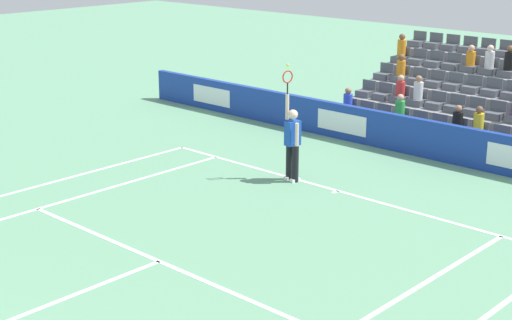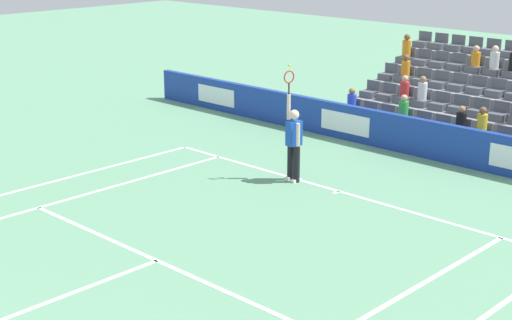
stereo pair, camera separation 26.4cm
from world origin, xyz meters
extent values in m
cube|color=white|center=(0.00, -11.89, 0.00)|extent=(10.97, 0.10, 0.01)
cube|color=white|center=(0.00, -6.40, 0.00)|extent=(8.23, 0.10, 0.01)
cube|color=white|center=(4.12, -5.95, 0.00)|extent=(0.10, 11.89, 0.01)
cube|color=white|center=(0.00, -11.79, 0.00)|extent=(0.10, 0.20, 0.01)
cube|color=#193899|center=(0.00, -15.72, 0.52)|extent=(21.70, 0.20, 1.03)
cube|color=white|center=(2.71, -15.61, 0.52)|extent=(1.74, 0.01, 0.58)
cube|color=white|center=(8.14, -15.61, 0.52)|extent=(1.74, 0.01, 0.58)
cylinder|color=black|center=(1.19, -11.73, 0.45)|extent=(0.16, 0.16, 0.90)
cylinder|color=black|center=(1.42, -11.78, 0.45)|extent=(0.16, 0.16, 0.90)
cube|color=white|center=(1.19, -11.73, 0.04)|extent=(0.17, 0.28, 0.08)
cube|color=white|center=(1.42, -11.78, 0.04)|extent=(0.17, 0.28, 0.08)
cube|color=#1947B2|center=(1.31, -11.75, 1.20)|extent=(0.28, 0.39, 0.60)
sphere|color=beige|center=(1.31, -11.75, 1.66)|extent=(0.24, 0.24, 0.24)
cylinder|color=beige|center=(1.52, -11.79, 1.81)|extent=(0.09, 0.09, 0.62)
cylinder|color=beige|center=(1.10, -11.66, 1.22)|extent=(0.09, 0.09, 0.56)
cylinder|color=black|center=(1.52, -11.79, 2.26)|extent=(0.04, 0.04, 0.28)
torus|color=red|center=(1.52, -11.79, 2.54)|extent=(0.09, 0.31, 0.31)
sphere|color=#D1E533|center=(1.52, -11.79, 2.82)|extent=(0.07, 0.07, 0.07)
cube|color=gray|center=(0.00, -16.79, 0.21)|extent=(7.44, 0.95, 0.42)
cube|color=#545960|center=(-1.55, -16.79, 0.52)|extent=(0.48, 0.44, 0.20)
cube|color=#545960|center=(-1.55, -16.99, 0.77)|extent=(0.48, 0.04, 0.30)
cube|color=#545960|center=(-0.93, -16.79, 0.52)|extent=(0.48, 0.44, 0.20)
cube|color=#545960|center=(-0.93, -16.99, 0.77)|extent=(0.48, 0.04, 0.30)
cube|color=#545960|center=(-0.31, -16.79, 0.52)|extent=(0.48, 0.44, 0.20)
cube|color=#545960|center=(-0.31, -16.99, 0.77)|extent=(0.48, 0.04, 0.30)
cube|color=#545960|center=(0.31, -16.79, 0.52)|extent=(0.48, 0.44, 0.20)
cube|color=#545960|center=(0.31, -16.99, 0.77)|extent=(0.48, 0.04, 0.30)
cube|color=#545960|center=(0.93, -16.79, 0.52)|extent=(0.48, 0.44, 0.20)
cube|color=#545960|center=(0.93, -16.99, 0.77)|extent=(0.48, 0.04, 0.30)
cube|color=#545960|center=(1.55, -16.79, 0.52)|extent=(0.48, 0.44, 0.20)
cube|color=#545960|center=(1.55, -16.99, 0.77)|extent=(0.48, 0.04, 0.30)
cube|color=#545960|center=(2.17, -16.79, 0.52)|extent=(0.48, 0.44, 0.20)
cube|color=#545960|center=(2.17, -16.99, 0.77)|extent=(0.48, 0.04, 0.30)
cube|color=#545960|center=(2.79, -16.79, 0.52)|extent=(0.48, 0.44, 0.20)
cube|color=#545960|center=(2.79, -16.99, 0.77)|extent=(0.48, 0.04, 0.30)
cube|color=#545960|center=(3.41, -16.79, 0.52)|extent=(0.48, 0.44, 0.20)
cube|color=#545960|center=(3.41, -16.99, 0.77)|extent=(0.48, 0.04, 0.30)
cube|color=gray|center=(0.00, -17.74, 0.42)|extent=(7.44, 0.95, 0.84)
cube|color=#545960|center=(-0.93, -17.74, 0.94)|extent=(0.48, 0.44, 0.20)
cube|color=#545960|center=(-0.93, -17.94, 1.19)|extent=(0.48, 0.04, 0.30)
cube|color=#545960|center=(-0.31, -17.74, 0.94)|extent=(0.48, 0.44, 0.20)
cube|color=#545960|center=(-0.31, -17.94, 1.19)|extent=(0.48, 0.04, 0.30)
cube|color=#545960|center=(0.31, -17.74, 0.94)|extent=(0.48, 0.44, 0.20)
cube|color=#545960|center=(0.31, -17.94, 1.19)|extent=(0.48, 0.04, 0.30)
cube|color=#545960|center=(0.93, -17.74, 0.94)|extent=(0.48, 0.44, 0.20)
cube|color=#545960|center=(0.93, -17.94, 1.19)|extent=(0.48, 0.04, 0.30)
cube|color=#545960|center=(1.55, -17.74, 0.94)|extent=(0.48, 0.44, 0.20)
cube|color=#545960|center=(1.55, -17.94, 1.19)|extent=(0.48, 0.04, 0.30)
cube|color=#545960|center=(2.17, -17.74, 0.94)|extent=(0.48, 0.44, 0.20)
cube|color=#545960|center=(2.17, -17.94, 1.19)|extent=(0.48, 0.04, 0.30)
cube|color=#545960|center=(2.79, -17.74, 0.94)|extent=(0.48, 0.44, 0.20)
cube|color=#545960|center=(2.79, -17.94, 1.19)|extent=(0.48, 0.04, 0.30)
cube|color=#545960|center=(3.41, -17.74, 0.94)|extent=(0.48, 0.44, 0.20)
cube|color=#545960|center=(3.41, -17.94, 1.19)|extent=(0.48, 0.04, 0.30)
cube|color=gray|center=(0.00, -18.69, 0.63)|extent=(7.44, 0.95, 1.26)
cube|color=#545960|center=(-0.93, -18.69, 1.36)|extent=(0.48, 0.44, 0.20)
cube|color=#545960|center=(-0.31, -18.69, 1.36)|extent=(0.48, 0.44, 0.20)
cube|color=#545960|center=(-0.31, -18.89, 1.61)|extent=(0.48, 0.04, 0.30)
cube|color=#545960|center=(0.31, -18.69, 1.36)|extent=(0.48, 0.44, 0.20)
cube|color=#545960|center=(0.31, -18.89, 1.61)|extent=(0.48, 0.04, 0.30)
cube|color=#545960|center=(0.93, -18.69, 1.36)|extent=(0.48, 0.44, 0.20)
cube|color=#545960|center=(0.93, -18.89, 1.61)|extent=(0.48, 0.04, 0.30)
cube|color=#545960|center=(1.55, -18.69, 1.36)|extent=(0.48, 0.44, 0.20)
cube|color=#545960|center=(1.55, -18.89, 1.61)|extent=(0.48, 0.04, 0.30)
cube|color=#545960|center=(2.17, -18.69, 1.36)|extent=(0.48, 0.44, 0.20)
cube|color=#545960|center=(2.17, -18.89, 1.61)|extent=(0.48, 0.04, 0.30)
cube|color=#545960|center=(2.79, -18.69, 1.36)|extent=(0.48, 0.44, 0.20)
cube|color=#545960|center=(2.79, -18.89, 1.61)|extent=(0.48, 0.04, 0.30)
cube|color=#545960|center=(3.41, -18.69, 1.36)|extent=(0.48, 0.44, 0.20)
cube|color=#545960|center=(3.41, -18.89, 1.61)|extent=(0.48, 0.04, 0.30)
cube|color=gray|center=(0.00, -19.64, 0.84)|extent=(7.44, 0.95, 1.68)
cube|color=#545960|center=(-0.31, -19.64, 1.78)|extent=(0.48, 0.44, 0.20)
cube|color=#545960|center=(-0.31, -19.84, 2.03)|extent=(0.48, 0.04, 0.30)
cube|color=#545960|center=(0.31, -19.64, 1.78)|extent=(0.48, 0.44, 0.20)
cube|color=#545960|center=(0.31, -19.84, 2.03)|extent=(0.48, 0.04, 0.30)
cube|color=#545960|center=(0.93, -19.64, 1.78)|extent=(0.48, 0.44, 0.20)
cube|color=#545960|center=(0.93, -19.84, 2.03)|extent=(0.48, 0.04, 0.30)
cube|color=#545960|center=(1.55, -19.64, 1.78)|extent=(0.48, 0.44, 0.20)
cube|color=#545960|center=(1.55, -19.84, 2.03)|extent=(0.48, 0.04, 0.30)
cube|color=#545960|center=(2.17, -19.64, 1.78)|extent=(0.48, 0.44, 0.20)
cube|color=#545960|center=(2.17, -19.84, 2.03)|extent=(0.48, 0.04, 0.30)
cube|color=#545960|center=(2.79, -19.64, 1.78)|extent=(0.48, 0.44, 0.20)
cube|color=#545960|center=(2.79, -19.84, 2.03)|extent=(0.48, 0.04, 0.30)
cube|color=#545960|center=(3.41, -19.64, 1.78)|extent=(0.48, 0.44, 0.20)
cube|color=#545960|center=(3.41, -19.84, 2.03)|extent=(0.48, 0.04, 0.30)
cube|color=gray|center=(0.00, -20.59, 1.05)|extent=(7.44, 0.95, 2.10)
cube|color=#545960|center=(0.31, -20.59, 2.20)|extent=(0.48, 0.44, 0.20)
cube|color=#545960|center=(0.31, -20.79, 2.45)|extent=(0.48, 0.04, 0.30)
cube|color=#545960|center=(0.93, -20.59, 2.20)|extent=(0.48, 0.44, 0.20)
cube|color=#545960|center=(0.93, -20.79, 2.45)|extent=(0.48, 0.04, 0.30)
cube|color=#545960|center=(1.55, -20.59, 2.20)|extent=(0.48, 0.44, 0.20)
cube|color=#545960|center=(1.55, -20.79, 2.45)|extent=(0.48, 0.04, 0.30)
cube|color=#545960|center=(2.17, -20.59, 2.20)|extent=(0.48, 0.44, 0.20)
cube|color=#545960|center=(2.17, -20.79, 2.45)|extent=(0.48, 0.04, 0.30)
cube|color=#545960|center=(2.79, -20.59, 2.20)|extent=(0.48, 0.44, 0.20)
cube|color=#545960|center=(2.79, -20.79, 2.45)|extent=(0.48, 0.04, 0.30)
cube|color=#545960|center=(3.41, -20.59, 2.20)|extent=(0.48, 0.44, 0.20)
cube|color=#545960|center=(3.41, -20.79, 2.45)|extent=(0.48, 0.04, 0.30)
cylinder|color=yellow|center=(-0.93, -16.84, 0.89)|extent=(0.28, 0.28, 0.54)
sphere|color=brown|center=(-0.93, -16.84, 1.26)|extent=(0.20, 0.20, 0.20)
cylinder|color=orange|center=(3.41, -19.69, 2.15)|extent=(0.28, 0.28, 0.54)
sphere|color=brown|center=(3.41, -19.69, 2.52)|extent=(0.20, 0.20, 0.20)
cylinder|color=white|center=(0.31, -19.69, 2.12)|extent=(0.28, 0.28, 0.49)
sphere|color=beige|center=(0.31, -19.69, 2.47)|extent=(0.20, 0.20, 0.20)
cylinder|color=orange|center=(2.79, -18.74, 1.69)|extent=(0.28, 0.28, 0.47)
sphere|color=brown|center=(2.79, -18.74, 2.03)|extent=(0.20, 0.20, 0.20)
cylinder|color=black|center=(-0.31, -16.84, 0.86)|extent=(0.28, 0.28, 0.48)
sphere|color=#9E7251|center=(-0.31, -16.84, 1.20)|extent=(0.20, 0.20, 0.20)
cylinder|color=orange|center=(0.93, -19.69, 2.09)|extent=(0.28, 0.28, 0.42)
sphere|color=#D3A884|center=(0.93, -19.69, 2.40)|extent=(0.20, 0.20, 0.20)
cylinder|color=green|center=(1.55, -16.84, 0.88)|extent=(0.28, 0.28, 0.51)
sphere|color=#D3A884|center=(1.55, -16.84, 1.23)|extent=(0.20, 0.20, 0.20)
cylinder|color=red|center=(2.17, -17.79, 1.26)|extent=(0.28, 0.28, 0.44)
sphere|color=#D3A884|center=(2.17, -17.79, 1.58)|extent=(0.20, 0.20, 0.20)
cylinder|color=blue|center=(3.41, -16.84, 0.84)|extent=(0.28, 0.28, 0.44)
sphere|color=#9E7251|center=(3.41, -16.84, 1.16)|extent=(0.20, 0.20, 0.20)
cylinder|color=black|center=(-0.31, -19.69, 2.15)|extent=(0.28, 0.28, 0.53)
sphere|color=brown|center=(-0.31, -19.69, 2.51)|extent=(0.20, 0.20, 0.20)
cylinder|color=white|center=(1.55, -17.79, 1.29)|extent=(0.28, 0.28, 0.50)
sphere|color=#9E7251|center=(1.55, -17.79, 1.64)|extent=(0.20, 0.20, 0.20)
camera|label=1|loc=(-10.46, 2.20, 6.03)|focal=55.00mm
camera|label=2|loc=(-10.65, 2.02, 6.03)|focal=55.00mm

